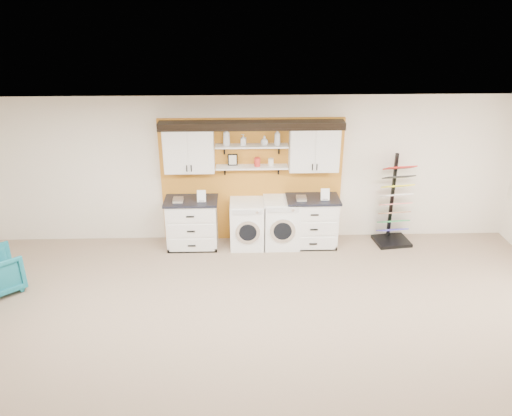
{
  "coord_description": "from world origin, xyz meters",
  "views": [
    {
      "loc": [
        -0.19,
        -4.86,
        4.54
      ],
      "look_at": [
        0.03,
        2.3,
        1.37
      ],
      "focal_mm": 35.0,
      "sensor_mm": 36.0,
      "label": 1
    }
  ],
  "objects_px": {
    "base_cabinet_left": "(192,223)",
    "sample_rack": "(394,216)",
    "washer": "(248,224)",
    "dryer": "(281,222)",
    "base_cabinet_right": "(312,221)"
  },
  "relations": [
    {
      "from": "washer",
      "to": "dryer",
      "type": "relative_size",
      "value": 0.96
    },
    {
      "from": "base_cabinet_left",
      "to": "dryer",
      "type": "xyz_separation_m",
      "value": [
        1.68,
        -0.0,
        -0.01
      ]
    },
    {
      "from": "base_cabinet_left",
      "to": "base_cabinet_right",
      "type": "distance_m",
      "value": 2.26
    },
    {
      "from": "base_cabinet_left",
      "to": "sample_rack",
      "type": "bearing_deg",
      "value": 0.55
    },
    {
      "from": "washer",
      "to": "sample_rack",
      "type": "distance_m",
      "value": 2.8
    },
    {
      "from": "base_cabinet_right",
      "to": "dryer",
      "type": "height_order",
      "value": "base_cabinet_right"
    },
    {
      "from": "base_cabinet_left",
      "to": "dryer",
      "type": "bearing_deg",
      "value": -0.11
    },
    {
      "from": "base_cabinet_left",
      "to": "sample_rack",
      "type": "xyz_separation_m",
      "value": [
        3.83,
        0.04,
        0.07
      ]
    },
    {
      "from": "washer",
      "to": "dryer",
      "type": "bearing_deg",
      "value": 0.0
    },
    {
      "from": "washer",
      "to": "sample_rack",
      "type": "height_order",
      "value": "sample_rack"
    },
    {
      "from": "washer",
      "to": "dryer",
      "type": "distance_m",
      "value": 0.64
    },
    {
      "from": "base_cabinet_right",
      "to": "sample_rack",
      "type": "relative_size",
      "value": 0.56
    },
    {
      "from": "base_cabinet_right",
      "to": "dryer",
      "type": "relative_size",
      "value": 1.05
    },
    {
      "from": "base_cabinet_right",
      "to": "sample_rack",
      "type": "distance_m",
      "value": 1.58
    },
    {
      "from": "sample_rack",
      "to": "dryer",
      "type": "bearing_deg",
      "value": 173.7
    }
  ]
}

